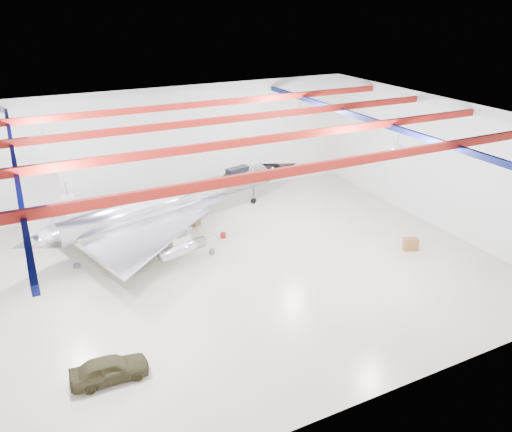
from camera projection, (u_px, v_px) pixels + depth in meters
floor at (220, 272)px, 36.48m from camera, size 40.00×40.00×0.00m
wall_back at (157, 148)px, 46.56m from camera, size 40.00×0.00×40.00m
wall_right at (436, 163)px, 42.36m from camera, size 0.00×30.00×30.00m
ceiling at (215, 123)px, 32.03m from camera, size 40.00×40.00×0.00m
ceiling_structure at (216, 133)px, 32.31m from camera, size 39.50×29.50×1.08m
jet_aircraft at (173, 203)px, 41.87m from camera, size 27.57×19.87×7.68m
jeep at (109, 369)px, 25.96m from camera, size 4.09×1.80×1.37m
desk at (410, 244)px, 39.39m from camera, size 1.26×0.95×1.04m
crate_ply at (131, 258)px, 38.05m from camera, size 0.50×0.43×0.31m
toolbox_red at (169, 221)px, 44.26m from camera, size 0.53×0.46×0.32m
engine_drum at (212, 252)px, 38.89m from camera, size 0.57×0.57×0.39m
parts_bin at (196, 222)px, 43.82m from camera, size 0.83×0.75×0.48m
crate_small at (77, 266)px, 36.99m from camera, size 0.53×0.47×0.31m
tool_chest at (223, 235)px, 41.55m from camera, size 0.50×0.50×0.42m
oil_barrel at (160, 248)px, 39.51m from camera, size 0.65×0.55×0.42m
spares_box at (196, 213)px, 46.02m from camera, size 0.48×0.48×0.34m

